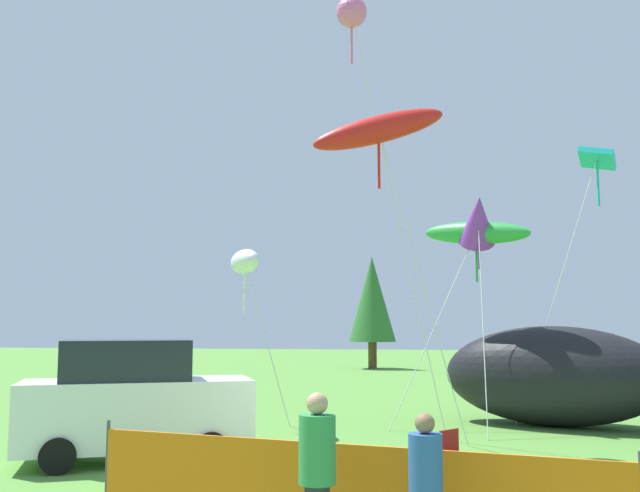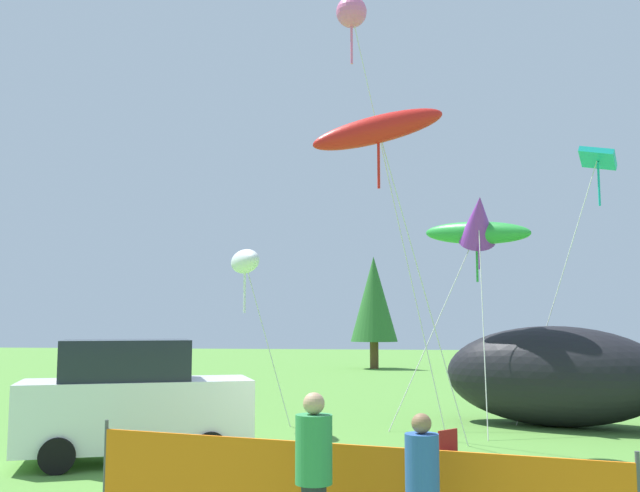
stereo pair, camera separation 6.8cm
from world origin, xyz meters
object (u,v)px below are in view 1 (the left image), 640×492
spectator_in_yellow_shirt (426,486)px  kite_red_lizard (379,130)px  spectator_in_grey_shirt (317,472)px  kite_purple_delta (478,220)px  kite_white_ghost (245,262)px  folding_chair (456,454)px  kite_pink_octopus (352,15)px  kite_green_fish (476,233)px  kite_teal_diamond (596,163)px  inflatable_cat (585,381)px  parked_car (135,402)px

spectator_in_yellow_shirt → kite_red_lizard: bearing=96.8°
spectator_in_grey_shirt → kite_red_lizard: kite_red_lizard is taller
kite_red_lizard → kite_purple_delta: bearing=57.2°
spectator_in_grey_shirt → kite_white_ghost: size_ratio=0.41×
folding_chair → kite_pink_octopus: size_ratio=0.09×
kite_green_fish → kite_teal_diamond: kite_teal_diamond is taller
spectator_in_grey_shirt → kite_green_fish: bearing=77.1°
inflatable_cat → spectator_in_grey_shirt: inflatable_cat is taller
spectator_in_grey_shirt → kite_teal_diamond: bearing=63.9°
inflatable_cat → kite_pink_octopus: (-5.59, -2.27, 8.87)m
kite_purple_delta → kite_pink_octopus: kite_pink_octopus is taller
spectator_in_yellow_shirt → kite_teal_diamond: (4.71, 12.03, 6.01)m
kite_white_ghost → kite_green_fish: bearing=14.8°
folding_chair → kite_red_lizard: 7.20m
folding_chair → inflatable_cat: inflatable_cat is taller
parked_car → folding_chair: 6.10m
kite_green_fish → kite_pink_octopus: bearing=-139.5°
parked_car → inflatable_cat: inflatable_cat is taller
inflatable_cat → spectator_in_yellow_shirt: (-4.00, -11.03, -0.27)m
inflatable_cat → kite_teal_diamond: bearing=75.4°
folding_chair → kite_green_fish: bearing=123.3°
spectator_in_yellow_shirt → kite_purple_delta: size_ratio=0.27×
kite_green_fish → kite_purple_delta: kite_purple_delta is taller
kite_purple_delta → kite_teal_diamond: 3.78m
spectator_in_yellow_shirt → kite_red_lizard: size_ratio=0.22×
folding_chair → spectator_in_grey_shirt: (-1.64, -3.92, 0.46)m
spectator_in_grey_shirt → kite_pink_octopus: 12.57m
spectator_in_grey_shirt → spectator_in_yellow_shirt: (1.15, -0.03, -0.11)m
parked_car → spectator_in_grey_shirt: size_ratio=2.48×
parked_car → inflatable_cat: size_ratio=0.61×
spectator_in_grey_shirt → kite_green_fish: 12.25m
parked_car → spectator_in_yellow_shirt: bearing=-67.5°
folding_chair → spectator_in_grey_shirt: size_ratio=0.49×
spectator_in_yellow_shirt → kite_teal_diamond: 14.25m
spectator_in_yellow_shirt → kite_pink_octopus: size_ratio=0.16×
kite_white_ghost → kite_green_fish: kite_green_fish is taller
inflatable_cat → spectator_in_grey_shirt: (-5.16, -11.00, -0.16)m
kite_green_fish → kite_pink_octopus: size_ratio=0.52×
spectator_in_yellow_shirt → kite_green_fish: bearing=82.8°
folding_chair → spectator_in_yellow_shirt: 4.00m
spectator_in_yellow_shirt → kite_green_fish: kite_green_fish is taller
parked_car → kite_purple_delta: size_ratio=0.75×
kite_teal_diamond → kite_white_ghost: bearing=-166.2°
kite_white_ghost → kite_pink_octopus: 6.63m
kite_purple_delta → spectator_in_grey_shirt: bearing=-103.5°
spectator_in_grey_shirt → kite_teal_diamond: 14.61m
kite_red_lizard → kite_teal_diamond: 7.31m
parked_car → kite_red_lizard: (4.55, 1.99, 5.65)m
kite_green_fish → folding_chair: bearing=-97.3°
kite_green_fish → kite_pink_octopus: 6.44m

